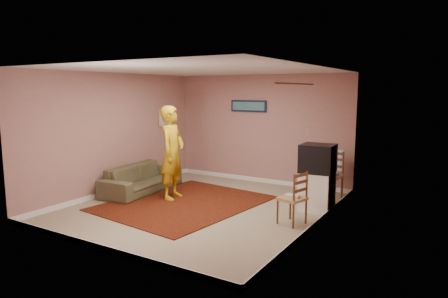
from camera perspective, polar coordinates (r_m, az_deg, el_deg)
The scene contains 26 objects.
ground at distance 7.78m, azimuth -3.17°, elevation -8.28°, with size 5.00×5.00×0.00m, color tan.
wall_back at distance 9.66m, azimuth 5.16°, elevation 2.84°, with size 4.50×0.02×2.60m, color #A9756F.
wall_front at distance 5.65m, azimuth -17.72°, elevation -1.50°, with size 4.50×0.02×2.60m, color #A9756F.
wall_left at distance 8.97m, azimuth -15.21°, elevation 2.15°, with size 0.02×5.00×2.60m, color #A9756F.
wall_right at distance 6.52m, azimuth 13.30°, elevation -0.04°, with size 0.02×5.00×2.60m, color #A9756F.
ceiling at distance 7.46m, azimuth -3.33°, elevation 11.22°, with size 4.50×5.00×0.02m, color silver.
baseboard_back at distance 9.86m, azimuth 5.04°, elevation -4.41°, with size 4.50×0.02×0.10m, color white.
baseboard_front at distance 5.99m, azimuth -17.10°, elevation -13.34°, with size 4.50×0.02×0.10m, color white.
baseboard_left at distance 9.18m, azimuth -14.86°, elevation -5.63°, with size 0.02×5.00×0.10m, color white.
baseboard_right at distance 6.82m, azimuth 12.85°, elevation -10.49°, with size 0.02×5.00×0.10m, color white.
window at distance 5.66m, azimuth 10.47°, elevation 0.31°, with size 0.01×1.10×1.50m, color black.
curtain_sheer at distance 5.56m, azimuth 9.73°, elevation -1.90°, with size 0.01×0.75×2.10m, color white.
curtain_floral at distance 6.21m, azimuth 11.97°, elevation -0.88°, with size 0.01×0.35×2.10m, color silver.
curtain_rod at distance 5.62m, azimuth 10.29°, elevation 9.16°, with size 0.02×0.02×1.40m, color brown.
picture_back at distance 9.73m, azimuth 3.52°, elevation 6.15°, with size 0.95×0.04×0.28m.
picture_left at distance 10.09m, azimuth -8.54°, elevation 4.44°, with size 0.04×0.38×0.42m.
area_rug at distance 8.05m, azimuth -5.63°, elevation -7.68°, with size 2.48×3.11×0.02m, color black.
tv_cabinet at distance 7.67m, azimuth 13.11°, elevation -5.91°, with size 0.57×0.52×0.73m, color white.
crt_tv at distance 7.55m, azimuth 13.22°, elevation -1.30°, with size 0.64×0.58×0.52m.
chair_a at distance 8.55m, azimuth 14.97°, elevation -2.94°, with size 0.50×0.48×0.53m.
dvd_player at distance 8.57m, azimuth 14.95°, elevation -3.40°, with size 0.31×0.22×0.05m, color #B7B7BC.
blue_throw at distance 8.70m, azimuth 15.37°, elevation -1.49°, with size 0.41×0.05×0.43m, color #95B3F4.
chair_b at distance 6.79m, azimuth 9.72°, elevation -6.08°, with size 0.48×0.49×0.49m.
game_console at distance 6.81m, azimuth 9.71°, elevation -6.62°, with size 0.22×0.16×0.05m, color white.
sofa at distance 9.02m, azimuth -11.63°, elevation -4.16°, with size 2.03×0.79×0.59m, color brown.
person at distance 8.25m, azimuth -7.40°, elevation -0.53°, with size 0.70×0.46×1.92m, color gold.
Camera 1 is at (4.22, -6.15, 2.24)m, focal length 32.00 mm.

